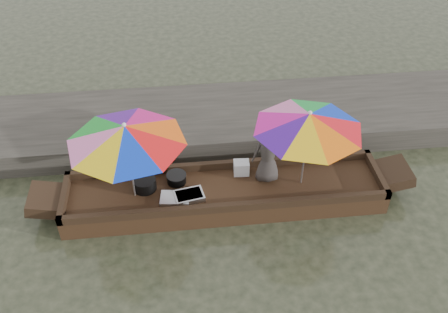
{
  "coord_description": "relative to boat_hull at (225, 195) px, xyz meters",
  "views": [
    {
      "loc": [
        -0.72,
        -6.41,
        6.44
      ],
      "look_at": [
        0.0,
        0.1,
        1.0
      ],
      "focal_mm": 40.0,
      "sensor_mm": 36.0,
      "label": 1
    }
  ],
  "objects": [
    {
      "name": "umbrella_stern",
      "position": [
        1.38,
        0.0,
        0.95
      ],
      "size": [
        2.03,
        2.03,
        1.55
      ],
      "primitive_type": null,
      "rotation": [
        0.0,
        0.0,
        0.1
      ],
      "color": "#0C33D8",
      "rests_on": "boat_hull"
    },
    {
      "name": "water",
      "position": [
        0.0,
        0.0,
        -0.17
      ],
      "size": [
        80.0,
        80.0,
        0.0
      ],
      "primitive_type": "plane",
      "color": "black",
      "rests_on": "ground"
    },
    {
      "name": "charcoal_grill",
      "position": [
        -0.84,
        0.26,
        0.25
      ],
      "size": [
        0.34,
        0.34,
        0.16
      ],
      "primitive_type": "cylinder",
      "color": "black",
      "rests_on": "boat_hull"
    },
    {
      "name": "dock",
      "position": [
        0.0,
        2.2,
        0.08
      ],
      "size": [
        22.0,
        2.2,
        0.5
      ],
      "primitive_type": "cube",
      "color": "#2D2B26",
      "rests_on": "ground"
    },
    {
      "name": "supply_bag",
      "position": [
        0.35,
        0.37,
        0.3
      ],
      "size": [
        0.29,
        0.24,
        0.26
      ],
      "primitive_type": "cube",
      "rotation": [
        0.0,
        0.0,
        -0.06
      ],
      "color": "silver",
      "rests_on": "boat_hull"
    },
    {
      "name": "vendor",
      "position": [
        0.78,
        0.18,
        0.75
      ],
      "size": [
        0.57,
        0.38,
        1.14
      ],
      "primitive_type": "imported",
      "rotation": [
        0.0,
        0.0,
        3.12
      ],
      "color": "#37322F",
      "rests_on": "boat_hull"
    },
    {
      "name": "cooking_pot",
      "position": [
        -1.4,
        0.15,
        0.28
      ],
      "size": [
        0.41,
        0.41,
        0.22
      ],
      "primitive_type": "cylinder",
      "color": "black",
      "rests_on": "boat_hull"
    },
    {
      "name": "boat_hull",
      "position": [
        0.0,
        0.0,
        0.0
      ],
      "size": [
        5.66,
        1.2,
        0.35
      ],
      "primitive_type": "cube",
      "color": "#372214",
      "rests_on": "water"
    },
    {
      "name": "umbrella_bow",
      "position": [
        -1.58,
        0.0,
        0.95
      ],
      "size": [
        2.26,
        2.26,
        1.55
      ],
      "primitive_type": null,
      "rotation": [
        0.0,
        0.0,
        -0.17
      ],
      "color": "#FF5A0C",
      "rests_on": "boat_hull"
    },
    {
      "name": "tray_scallop",
      "position": [
        -0.89,
        -0.19,
        0.21
      ],
      "size": [
        0.54,
        0.4,
        0.06
      ],
      "primitive_type": "cube",
      "rotation": [
        0.0,
        0.0,
        -0.12
      ],
      "color": "silver",
      "rests_on": "boat_hull"
    },
    {
      "name": "tray_crayfish",
      "position": [
        -0.64,
        -0.17,
        0.22
      ],
      "size": [
        0.56,
        0.43,
        0.09
      ],
      "primitive_type": "cube",
      "rotation": [
        0.0,
        0.0,
        0.18
      ],
      "color": "silver",
      "rests_on": "boat_hull"
    }
  ]
}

